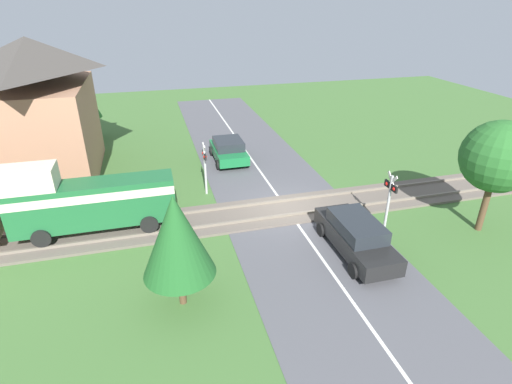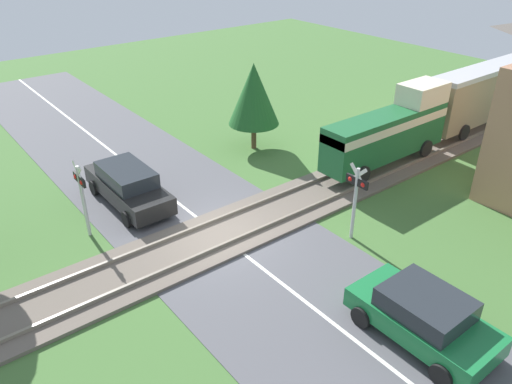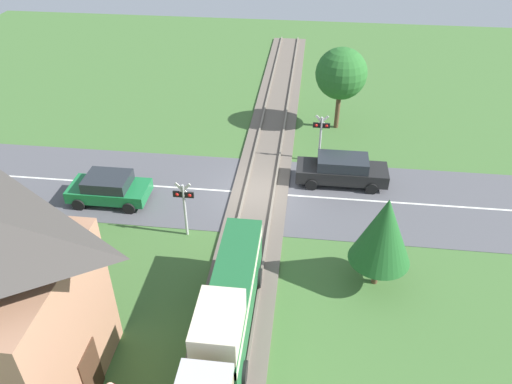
{
  "view_description": "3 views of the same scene",
  "coord_description": "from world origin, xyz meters",
  "px_view_note": "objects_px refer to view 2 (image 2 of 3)",
  "views": [
    {
      "loc": [
        -16.01,
        5.9,
        9.32
      ],
      "look_at": [
        0.0,
        1.59,
        1.2
      ],
      "focal_mm": 28.0,
      "sensor_mm": 36.0,
      "label": 1
    },
    {
      "loc": [
        12.09,
        -7.91,
        9.71
      ],
      "look_at": [
        0.0,
        1.59,
        1.2
      ],
      "focal_mm": 35.0,
      "sensor_mm": 36.0,
      "label": 2
    },
    {
      "loc": [
        -2.22,
        20.23,
        14.33
      ],
      "look_at": [
        0.0,
        1.59,
        1.2
      ],
      "focal_mm": 35.0,
      "sensor_mm": 36.0,
      "label": 3
    }
  ],
  "objects_px": {
    "crossing_signal_west_approach": "(81,190)",
    "car_far_side": "(423,315)",
    "train": "(448,107)",
    "car_near_crossing": "(128,185)",
    "pedestrian_by_station": "(493,153)",
    "crossing_signal_east_approach": "(356,192)"
  },
  "relations": [
    {
      "from": "crossing_signal_west_approach",
      "to": "car_far_side",
      "type": "bearing_deg",
      "value": 26.33
    },
    {
      "from": "train",
      "to": "pedestrian_by_station",
      "type": "relative_size",
      "value": 9.07
    },
    {
      "from": "train",
      "to": "crossing_signal_west_approach",
      "type": "bearing_deg",
      "value": -99.79
    },
    {
      "from": "train",
      "to": "car_near_crossing",
      "type": "distance_m",
      "value": 15.09
    },
    {
      "from": "train",
      "to": "crossing_signal_west_approach",
      "type": "height_order",
      "value": "train"
    },
    {
      "from": "crossing_signal_west_approach",
      "to": "pedestrian_by_station",
      "type": "distance_m",
      "value": 16.86
    },
    {
      "from": "pedestrian_by_station",
      "to": "car_near_crossing",
      "type": "bearing_deg",
      "value": -116.99
    },
    {
      "from": "car_near_crossing",
      "to": "crossing_signal_east_approach",
      "type": "distance_m",
      "value": 8.54
    },
    {
      "from": "crossing_signal_west_approach",
      "to": "pedestrian_by_station",
      "type": "relative_size",
      "value": 1.66
    },
    {
      "from": "crossing_signal_east_approach",
      "to": "car_far_side",
      "type": "bearing_deg",
      "value": -25.83
    },
    {
      "from": "car_near_crossing",
      "to": "car_far_side",
      "type": "bearing_deg",
      "value": 14.46
    },
    {
      "from": "car_near_crossing",
      "to": "pedestrian_by_station",
      "type": "distance_m",
      "value": 15.39
    },
    {
      "from": "car_far_side",
      "to": "train",
      "type": "bearing_deg",
      "value": 121.6
    },
    {
      "from": "car_near_crossing",
      "to": "crossing_signal_west_approach",
      "type": "relative_size",
      "value": 1.66
    },
    {
      "from": "car_far_side",
      "to": "crossing_signal_east_approach",
      "type": "distance_m",
      "value": 4.88
    },
    {
      "from": "car_far_side",
      "to": "car_near_crossing",
      "type": "bearing_deg",
      "value": -165.54
    },
    {
      "from": "train",
      "to": "crossing_signal_west_approach",
      "type": "relative_size",
      "value": 5.48
    },
    {
      "from": "car_far_side",
      "to": "crossing_signal_west_approach",
      "type": "relative_size",
      "value": 1.37
    },
    {
      "from": "car_far_side",
      "to": "pedestrian_by_station",
      "type": "height_order",
      "value": "pedestrian_by_station"
    },
    {
      "from": "pedestrian_by_station",
      "to": "train",
      "type": "bearing_deg",
      "value": 164.97
    },
    {
      "from": "crossing_signal_west_approach",
      "to": "crossing_signal_east_approach",
      "type": "bearing_deg",
      "value": 50.85
    },
    {
      "from": "pedestrian_by_station",
      "to": "crossing_signal_east_approach",
      "type": "bearing_deg",
      "value": -90.67
    }
  ]
}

